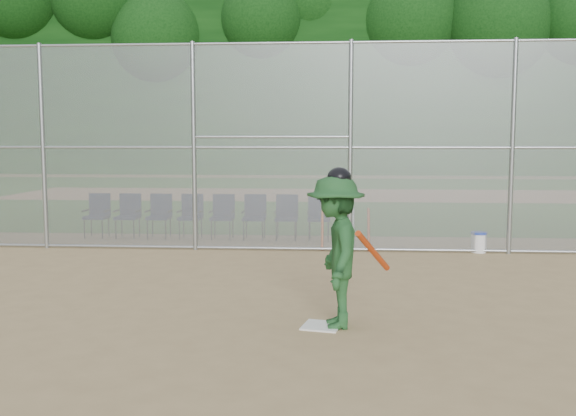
# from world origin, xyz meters

# --- Properties ---
(ground) EXTENTS (100.00, 100.00, 0.00)m
(ground) POSITION_xyz_m (0.00, 0.00, 0.00)
(ground) COLOR tan
(ground) RESTS_ON ground
(grass_strip) EXTENTS (100.00, 100.00, 0.00)m
(grass_strip) POSITION_xyz_m (0.00, 18.00, 0.01)
(grass_strip) COLOR #2A5D1C
(grass_strip) RESTS_ON ground
(dirt_patch_far) EXTENTS (24.00, 24.00, 0.00)m
(dirt_patch_far) POSITION_xyz_m (0.00, 18.00, 0.01)
(dirt_patch_far) COLOR tan
(dirt_patch_far) RESTS_ON ground
(backstop_fence) EXTENTS (16.09, 0.09, 4.00)m
(backstop_fence) POSITION_xyz_m (0.00, 5.00, 2.07)
(backstop_fence) COLOR gray
(backstop_fence) RESTS_ON ground
(treeline) EXTENTS (81.00, 60.00, 11.00)m
(treeline) POSITION_xyz_m (0.00, 20.00, 5.50)
(treeline) COLOR black
(treeline) RESTS_ON ground
(home_plate) EXTENTS (0.50, 0.50, 0.02)m
(home_plate) POSITION_xyz_m (0.57, -0.05, 0.01)
(home_plate) COLOR white
(home_plate) RESTS_ON ground
(batter_at_plate) EXTENTS (0.98, 1.33, 1.83)m
(batter_at_plate) POSITION_xyz_m (0.73, -0.03, 0.89)
(batter_at_plate) COLOR #205025
(batter_at_plate) RESTS_ON ground
(water_cooler) EXTENTS (0.31, 0.31, 0.40)m
(water_cooler) POSITION_xyz_m (3.47, 5.11, 0.20)
(water_cooler) COLOR white
(water_cooler) RESTS_ON ground
(spare_bats) EXTENTS (0.96, 0.37, 0.83)m
(spare_bats) POSITION_xyz_m (0.93, 5.21, 0.41)
(spare_bats) COLOR #D84C14
(spare_bats) RESTS_ON ground
(chair_0) EXTENTS (0.54, 0.52, 0.96)m
(chair_0) POSITION_xyz_m (-4.51, 6.42, 0.48)
(chair_0) COLOR #0F193A
(chair_0) RESTS_ON ground
(chair_1) EXTENTS (0.54, 0.52, 0.96)m
(chair_1) POSITION_xyz_m (-3.82, 6.42, 0.48)
(chair_1) COLOR #0F193A
(chair_1) RESTS_ON ground
(chair_2) EXTENTS (0.54, 0.52, 0.96)m
(chair_2) POSITION_xyz_m (-3.12, 6.42, 0.48)
(chair_2) COLOR #0F193A
(chair_2) RESTS_ON ground
(chair_3) EXTENTS (0.54, 0.52, 0.96)m
(chair_3) POSITION_xyz_m (-2.42, 6.42, 0.48)
(chair_3) COLOR #0F193A
(chair_3) RESTS_ON ground
(chair_4) EXTENTS (0.54, 0.52, 0.96)m
(chair_4) POSITION_xyz_m (-1.72, 6.42, 0.48)
(chair_4) COLOR #0F193A
(chair_4) RESTS_ON ground
(chair_5) EXTENTS (0.54, 0.52, 0.96)m
(chair_5) POSITION_xyz_m (-1.02, 6.42, 0.48)
(chair_5) COLOR #0F193A
(chair_5) RESTS_ON ground
(chair_6) EXTENTS (0.54, 0.52, 0.96)m
(chair_6) POSITION_xyz_m (-0.32, 6.42, 0.48)
(chair_6) COLOR #0F193A
(chair_6) RESTS_ON ground
(chair_7) EXTENTS (0.54, 0.52, 0.96)m
(chair_7) POSITION_xyz_m (0.38, 6.42, 0.48)
(chair_7) COLOR #0F193A
(chair_7) RESTS_ON ground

